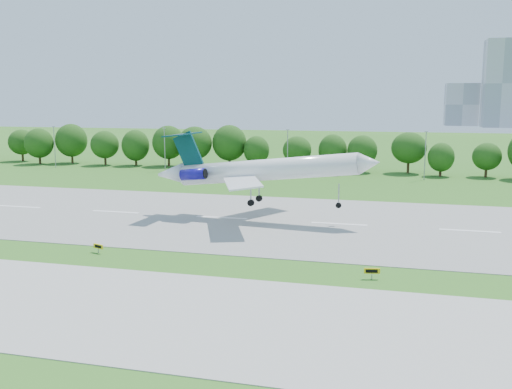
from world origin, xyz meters
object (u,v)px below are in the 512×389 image
Objects in this scene: taxi_sign_left at (98,246)px; service_vehicle_a at (191,170)px; service_vehicle_b at (332,174)px; airliner at (256,170)px.

taxi_sign_left is 0.45× the size of service_vehicle_a.
service_vehicle_a is at bearing 95.04° from service_vehicle_b.
service_vehicle_b is (5.69, 58.66, -7.87)m from airliner.
airliner is 10.49× the size of service_vehicle_a.
airliner reaches higher than taxi_sign_left.
service_vehicle_a is 39.08m from service_vehicle_b.
service_vehicle_a reaches higher than taxi_sign_left.
taxi_sign_left is 86.65m from service_vehicle_b.
service_vehicle_a is at bearing 121.99° from taxi_sign_left.
airliner is 23.44× the size of taxi_sign_left.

